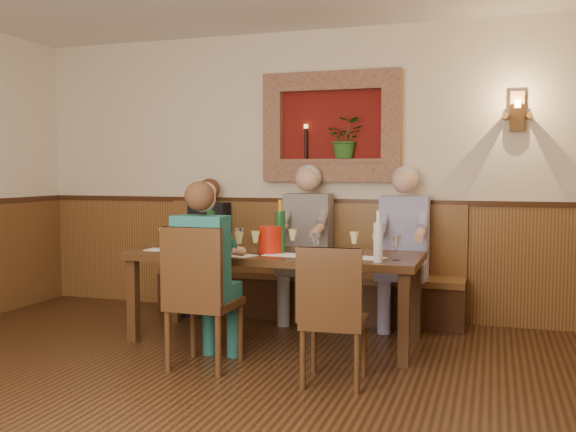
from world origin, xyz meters
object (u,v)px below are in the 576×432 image
Objects in this scene: dining_table at (275,261)px; bench at (306,284)px; chair_near_right at (334,344)px; person_chair_front at (206,290)px; person_bench_left at (206,258)px; wine_bottle_green_a at (280,231)px; wine_bottle_green_b at (211,229)px; chair_near_left at (203,326)px; spittoon_bucket at (270,240)px; person_bench_right at (402,260)px; person_bench_mid at (305,255)px; water_bottle at (378,241)px.

dining_table is 1.01m from bench.
person_chair_front is at bearing 169.26° from chair_near_right.
dining_table is 0.80× the size of bench.
person_chair_front is at bearing -64.68° from person_bench_left.
bench reaches higher than chair_near_right.
bench is 1.16m from wine_bottle_green_a.
dining_table is 1.22m from chair_near_right.
person_chair_front is 1.00m from wine_bottle_green_b.
chair_near_right is (0.73, -0.90, -0.40)m from dining_table.
spittoon_bucket is at bearing 73.13° from chair_near_left.
person_bench_right is at bearing 44.95° from wine_bottle_green_a.
dining_table is 0.95m from chair_near_left.
person_chair_front is (-0.99, 0.12, 0.28)m from chair_near_right.
chair_near_right is 0.64× the size of person_bench_right.
spittoon_bucket is at bearing -13.85° from wine_bottle_green_b.
person_bench_mid is at bearing 108.23° from chair_near_right.
water_bottle is (-0.03, -1.14, 0.30)m from person_bench_right.
person_chair_front is (-0.26, -1.72, 0.23)m from bench.
chair_near_right is at bearing -3.06° from chair_near_left.
person_chair_front is at bearing -108.29° from dining_table.
dining_table is 5.49× the size of wine_bottle_green_a.
person_bench_left is 1.97m from person_bench_right.
person_bench_left is 0.94m from wine_bottle_green_b.
wine_bottle_green_b reaches higher than water_bottle.
wine_bottle_green_a is 0.69m from wine_bottle_green_b.
person_bench_left is at bearing 115.32° from person_chair_front.
person_bench_right reaches higher than chair_near_left.
spittoon_bucket is (0.24, 0.77, 0.56)m from chair_near_left.
bench is 7.86× the size of water_bottle.
dining_table is 1.33m from person_bench_left.
person_bench_mid reaches higher than person_chair_front.
chair_near_right is 0.69× the size of person_chair_front.
person_bench_left reaches higher than water_bottle.
spittoon_bucket is 0.59× the size of water_bottle.
wine_bottle_green_a is at bearing -33.71° from dining_table.
person_bench_right is 2.01m from person_chair_front.
dining_table is at bearing -7.66° from wine_bottle_green_b.
person_chair_front is at bearing -157.87° from water_bottle.
wine_bottle_green_a is at bearing -10.40° from wine_bottle_green_b.
person_chair_front is 0.81m from spittoon_bucket.
chair_near_left is at bearing -99.48° from person_bench_mid.
person_bench_right reaches higher than bench.
person_bench_right is (0.92, 0.00, -0.01)m from person_bench_mid.
chair_near_left is at bearing -155.73° from water_bottle.
wine_bottle_green_b is (-0.36, 0.91, 0.62)m from chair_near_left.
chair_near_right is 2.14× the size of wine_bottle_green_a.
chair_near_left is 2.71× the size of water_bottle.
bench is at bearing 173.51° from person_bench_right.
chair_near_right is at bearing -97.05° from person_bench_right.
person_bench_right is 6.57× the size of spittoon_bucket.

